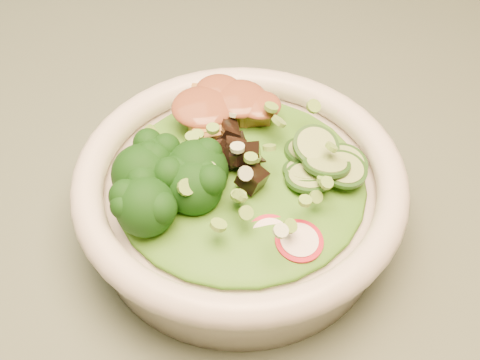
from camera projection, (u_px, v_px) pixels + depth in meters
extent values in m
cylinder|color=black|center=(472.00, 142.00, 1.16)|extent=(0.06, 0.06, 0.72)
cube|color=#4C5A4B|center=(134.00, 178.00, 0.60)|extent=(1.20, 0.80, 0.03)
cylinder|color=silver|center=(240.00, 207.00, 0.52)|extent=(0.22, 0.22, 0.05)
torus|color=silver|center=(240.00, 180.00, 0.50)|extent=(0.25, 0.25, 0.02)
ellipsoid|color=#2D6014|center=(240.00, 179.00, 0.50)|extent=(0.19, 0.19, 0.02)
ellipsoid|color=brown|center=(219.00, 105.00, 0.52)|extent=(0.07, 0.05, 0.01)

